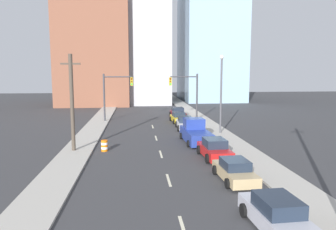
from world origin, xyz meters
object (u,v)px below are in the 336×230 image
Objects in this scene: traffic_barrel at (104,146)px; sedan_white at (185,123)px; street_lamp at (221,89)px; sedan_yellow at (179,118)px; traffic_signal_right at (189,91)px; sedan_maroon at (178,113)px; traffic_signal_left at (112,91)px; utility_pole_left_mid at (72,102)px; sedan_tan at (235,171)px; pickup_truck_blue at (195,133)px; sedan_silver at (277,215)px; sedan_red at (215,149)px.

sedan_white is at bearing 49.83° from traffic_barrel.
sedan_yellow is at bearing 111.63° from street_lamp.
traffic_signal_right is 5.02m from sedan_maroon.
traffic_signal_left is at bearing 145.18° from sedan_white.
traffic_signal_left reaches higher than sedan_yellow.
utility_pole_left_mid is 1.83× the size of sedan_yellow.
utility_pole_left_mid reaches higher than traffic_signal_left.
sedan_tan is 0.74× the size of pickup_truck_blue.
pickup_truck_blue is 1.34× the size of sedan_maroon.
pickup_truck_blue is 7.17m from sedan_white.
sedan_silver is (11.21, -14.91, -3.52)m from utility_pole_left_mid.
sedan_tan is (8.79, -8.44, 0.14)m from traffic_barrel.
pickup_truck_blue is at bearing -88.27° from sedan_white.
traffic_barrel is at bearing -127.94° from sedan_white.
sedan_white is at bearing -94.92° from sedan_maroon.
utility_pole_left_mid is at bearing -179.52° from traffic_barrel.
sedan_red is at bearing -92.65° from sedan_maroon.
traffic_signal_left is 17.07m from traffic_barrel.
traffic_signal_right is (10.42, 0.00, 0.00)m from traffic_signal_left.
traffic_signal_left is 1.00× the size of traffic_signal_right.
utility_pole_left_mid reaches higher than sedan_silver.
street_lamp reaches higher than utility_pole_left_mid.
street_lamp reaches higher than sedan_red.
street_lamp is (14.31, 6.58, 0.70)m from utility_pole_left_mid.
utility_pole_left_mid is at bearing -97.16° from traffic_signal_left.
sedan_yellow is (8.34, 15.18, 0.15)m from traffic_barrel.
sedan_yellow is at bearing 87.66° from sedan_silver.
utility_pole_left_mid is 1.88× the size of sedan_tan.
sedan_yellow is 4.97m from sedan_maroon.
pickup_truck_blue reaches higher than sedan_white.
traffic_signal_right is 0.76× the size of street_lamp.
sedan_red reaches higher than sedan_silver.
street_lamp is 1.95× the size of sedan_tan.
sedan_red reaches higher than sedan_yellow.
sedan_red reaches higher than sedan_maroon.
traffic_signal_right reaches higher than sedan_white.
pickup_truck_blue reaches higher than traffic_barrel.
sedan_silver is at bearing -93.66° from sedan_tan.
pickup_truck_blue is (10.90, 2.83, -3.31)m from utility_pole_left_mid.
traffic_signal_right is at bearing 84.68° from sedan_silver.
pickup_truck_blue is at bearing 89.73° from sedan_tan.
street_lamp is 10.92m from sedan_red.
street_lamp is (12.21, -10.11, 0.77)m from traffic_signal_left.
pickup_truck_blue is at bearing -93.02° from sedan_yellow.
sedan_maroon is at bearing 87.41° from sedan_red.
traffic_signal_right reaches higher than sedan_maroon.
traffic_signal_left is at bearing 167.31° from sedan_yellow.
traffic_signal_right is 14.32m from pickup_truck_blue.
street_lamp reaches higher than sedan_white.
street_lamp is at bearing 29.16° from traffic_barrel.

